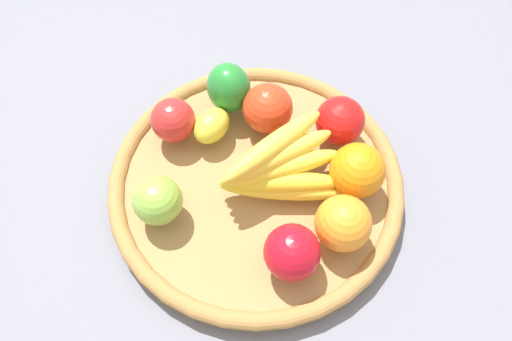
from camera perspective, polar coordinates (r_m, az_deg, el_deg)
ground_plane at (r=0.80m, az=0.00°, el=-2.20°), size 2.40×2.40×0.00m
basket at (r=0.78m, az=0.00°, el=-1.48°), size 0.45×0.45×0.04m
lemon_0 at (r=0.79m, az=-4.94°, el=4.96°), size 0.07×0.06×0.05m
apple_2 at (r=0.68m, az=4.01°, el=-9.01°), size 0.09×0.09×0.08m
apple_4 at (r=0.79m, az=9.29°, el=5.46°), size 0.08×0.08×0.08m
apple_3 at (r=0.79m, az=1.30°, el=6.91°), size 0.10×0.10×0.08m
banana_bunch at (r=0.72m, az=2.50°, el=0.22°), size 0.18×0.15×0.09m
apple_1 at (r=0.72m, az=-10.84°, el=-3.27°), size 0.09×0.09×0.07m
orange_1 at (r=0.74m, az=11.15°, el=-0.00°), size 0.11×0.11×0.08m
apple_0 at (r=0.79m, az=-9.18°, el=5.53°), size 0.08×0.08×0.07m
orange_0 at (r=0.70m, az=9.61°, el=-5.80°), size 0.10×0.10×0.08m
bell_pepper at (r=0.81m, az=-3.04°, el=9.12°), size 0.08×0.09×0.08m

